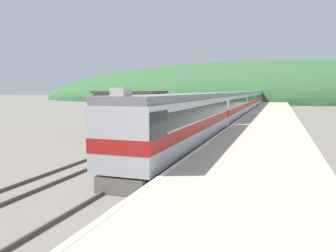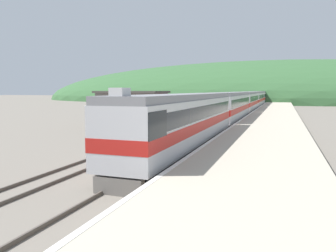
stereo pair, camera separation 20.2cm
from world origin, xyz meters
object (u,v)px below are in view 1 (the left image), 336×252
at_px(carriage_second, 228,107).
at_px(carriage_fifth, 258,97).
at_px(carriage_third, 244,102).
at_px(carriage_fourth, 253,99).
at_px(express_train_lead_car, 184,121).

bearing_deg(carriage_second, carriage_fifth, 90.00).
height_order(carriage_third, carriage_fourth, same).
xyz_separation_m(express_train_lead_car, carriage_fifth, (0.00, 82.84, -0.01)).
distance_m(carriage_second, carriage_fourth, 40.97).
bearing_deg(carriage_fifth, carriage_third, -90.00).
bearing_deg(carriage_fifth, carriage_fourth, -90.00).
distance_m(carriage_second, carriage_third, 20.49).
bearing_deg(carriage_fourth, express_train_lead_car, -90.00).
distance_m(carriage_fourth, carriage_fifth, 20.49).
relative_size(carriage_third, carriage_fourth, 1.00).
bearing_deg(carriage_second, carriage_fourth, 90.00).
relative_size(carriage_fourth, carriage_fifth, 1.00).
xyz_separation_m(express_train_lead_car, carriage_third, (0.00, 41.87, -0.01)).
relative_size(carriage_second, carriage_third, 1.00).
distance_m(carriage_third, carriage_fourth, 20.49).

